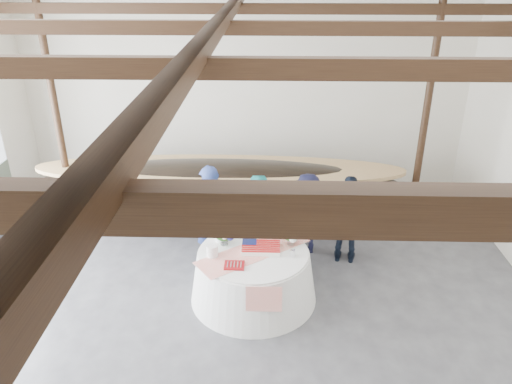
{
  "coord_description": "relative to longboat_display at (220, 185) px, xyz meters",
  "views": [
    {
      "loc": [
        0.59,
        -5.11,
        5.09
      ],
      "look_at": [
        0.35,
        2.95,
        1.24
      ],
      "focal_mm": 35.0,
      "sensor_mm": 36.0,
      "label": 1
    }
  ],
  "objects": [
    {
      "name": "ceiling",
      "position": [
        0.41,
        -4.01,
        3.61
      ],
      "size": [
        10.0,
        12.0,
        0.01
      ],
      "primitive_type": "cube",
      "color": "white",
      "rests_on": "wall_back"
    },
    {
      "name": "pavilion_structure",
      "position": [
        0.41,
        -3.29,
        3.12
      ],
      "size": [
        9.8,
        11.76,
        4.5
      ],
      "color": "black",
      "rests_on": "ground"
    },
    {
      "name": "wall_back",
      "position": [
        0.41,
        1.99,
        1.36
      ],
      "size": [
        10.0,
        0.02,
        4.5
      ],
      "primitive_type": "cube",
      "color": "silver",
      "rests_on": "ground"
    },
    {
      "name": "guest_woman_blue",
      "position": [
        -0.05,
        -1.25,
        0.03
      ],
      "size": [
        0.75,
        0.58,
        1.83
      ],
      "primitive_type": "imported",
      "rotation": [
        0.0,
        0.0,
        3.38
      ],
      "color": "navy",
      "rests_on": "ground"
    },
    {
      "name": "tabletop_items",
      "position": [
        0.75,
        -2.3,
        0.13
      ],
      "size": [
        1.83,
        1.58,
        0.4
      ],
      "color": "red",
      "rests_on": "banquet_table"
    },
    {
      "name": "floor",
      "position": [
        0.41,
        -4.01,
        -0.89
      ],
      "size": [
        10.0,
        12.0,
        0.01
      ],
      "primitive_type": "cube",
      "color": "#3D3D42",
      "rests_on": "ground"
    },
    {
      "name": "guest_woman_teal",
      "position": [
        0.78,
        -1.25,
        -0.06
      ],
      "size": [
        0.97,
        0.86,
        1.65
      ],
      "primitive_type": "imported",
      "rotation": [
        0.0,
        0.0,
        3.5
      ],
      "color": "#22B0B3",
      "rests_on": "ground"
    },
    {
      "name": "guest_man_right",
      "position": [
        2.42,
        -1.31,
        -0.05
      ],
      "size": [
        1.04,
        0.58,
        1.67
      ],
      "primitive_type": "imported",
      "rotation": [
        0.0,
        0.0,
        2.96
      ],
      "color": "black",
      "rests_on": "ground"
    },
    {
      "name": "banquet_table",
      "position": [
        0.77,
        -2.45,
        -0.45
      ],
      "size": [
        2.04,
        2.04,
        0.87
      ],
      "color": "silver",
      "rests_on": "ground"
    },
    {
      "name": "guest_man_left",
      "position": [
        1.71,
        -1.0,
        -0.1
      ],
      "size": [
        1.07,
        0.7,
        1.57
      ],
      "primitive_type": "imported",
      "rotation": [
        0.0,
        0.0,
        3.26
      ],
      "color": "black",
      "rests_on": "ground"
    },
    {
      "name": "longboat_display",
      "position": [
        0.0,
        0.0,
        0.0
      ],
      "size": [
        7.4,
        1.48,
        1.39
      ],
      "color": "black",
      "rests_on": "ground"
    }
  ]
}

